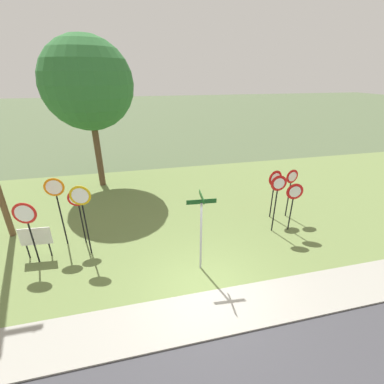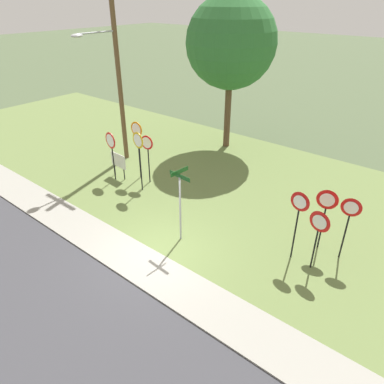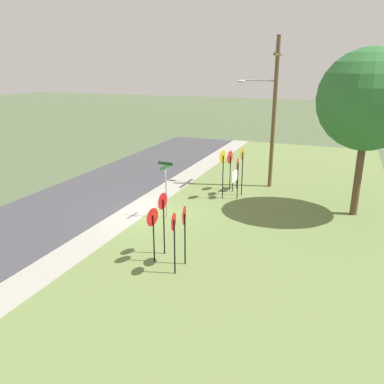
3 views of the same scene
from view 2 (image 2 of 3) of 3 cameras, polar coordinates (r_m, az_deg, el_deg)
name	(u,v)px [view 2 (image 2 of 3)]	position (r m, az deg, el deg)	size (l,w,h in m)	color
ground_plane	(157,253)	(12.81, -5.58, -9.76)	(160.00, 160.00, 0.00)	#4C5B3D
road_asphalt	(30,344)	(10.99, -24.56, -21.28)	(44.00, 6.40, 0.01)	#3D3D42
sidewalk_strip	(141,264)	(12.38, -8.21, -11.41)	(44.00, 1.60, 0.06)	#99968C
grass_median	(247,189)	(16.81, 8.76, 0.43)	(44.00, 12.00, 0.04)	olive
stop_sign_near_left	(111,146)	(17.15, -12.87, 7.27)	(0.78, 0.13, 2.43)	black
stop_sign_near_right	(147,149)	(16.63, -7.18, 6.85)	(0.67, 0.13, 2.38)	black
stop_sign_far_left	(137,138)	(17.03, -8.77, 8.60)	(0.70, 0.10, 2.86)	black
stop_sign_far_center	(139,149)	(15.80, -8.55, 6.87)	(0.72, 0.13, 2.82)	black
yield_sign_near_left	(349,215)	(12.54, 23.98, -3.43)	(0.65, 0.13, 2.37)	black
yield_sign_near_right	(326,206)	(12.76, 20.75, -2.12)	(0.72, 0.17, 2.36)	black
yield_sign_far_left	(318,228)	(11.78, 19.66, -5.41)	(0.71, 0.16, 2.20)	black
yield_sign_far_right	(298,211)	(11.89, 16.74, -2.88)	(0.67, 0.12, 2.58)	black
street_name_post	(180,199)	(12.42, -1.93, -1.17)	(0.96, 0.82, 2.86)	#9EA0A8
utility_pole	(115,67)	(18.75, -12.22, 19.00)	(2.10, 2.49, 8.98)	brown
notice_board	(118,162)	(17.72, -11.75, 4.81)	(1.10, 0.11, 1.25)	black
oak_tree_left	(231,43)	(20.20, 6.31, 22.73)	(4.80, 4.80, 8.15)	brown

